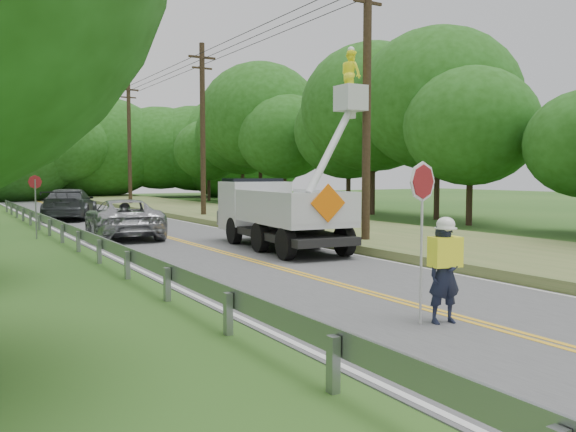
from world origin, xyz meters
TOP-DOWN VIEW (x-y plane):
  - ground at (0.00, 0.00)m, footprint 140.00×140.00m
  - road at (0.00, 14.00)m, footprint 7.20×96.00m
  - guardrail at (-4.02, 14.91)m, footprint 0.18×48.00m
  - utility_poles at (5.00, 17.02)m, footprint 1.60×43.30m
  - tall_grass_verge at (7.10, 14.00)m, footprint 7.00×96.00m
  - treeline_right at (15.68, 26.07)m, footprint 11.08×51.37m
  - treeline_horizon at (2.23, 56.12)m, footprint 57.54×15.29m
  - flagger at (-0.54, -0.29)m, footprint 1.13×0.53m
  - bucket_truck at (2.44, 11.01)m, footprint 4.06×7.23m
  - suv_silver at (-1.60, 16.64)m, footprint 3.26×5.96m
  - suv_darkgrey at (-1.61, 27.91)m, footprint 4.30×6.54m
  - stop_sign_permanent at (-4.75, 17.97)m, footprint 0.55×0.12m
  - yard_sign at (5.56, 5.65)m, footprint 0.54×0.19m

SIDE VIEW (x-z plane):
  - ground at x=0.00m, z-range 0.00..0.00m
  - road at x=0.00m, z-range 0.00..0.02m
  - tall_grass_verge at x=7.10m, z-range 0.00..0.30m
  - guardrail at x=-4.02m, z-range 0.17..0.94m
  - yard_sign at x=5.56m, z-range 0.18..0.98m
  - suv_silver at x=-1.60m, z-range 0.02..1.60m
  - suv_darkgrey at x=-1.61m, z-range 0.02..1.78m
  - flagger at x=-0.54m, z-range -0.39..2.45m
  - bucket_truck at x=2.44m, z-range -1.87..4.99m
  - stop_sign_permanent at x=-4.75m, z-range 0.43..3.01m
  - utility_poles at x=5.00m, z-range 0.27..10.27m
  - treeline_horizon at x=2.23m, z-range -0.69..11.69m
  - treeline_right at x=15.68m, z-range 0.39..12.23m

